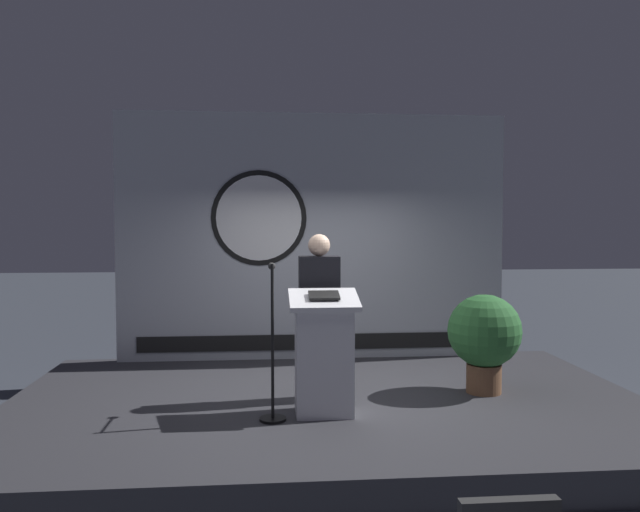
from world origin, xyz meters
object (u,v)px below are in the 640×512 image
(podium, at_px, (324,354))
(speaker_person, at_px, (319,315))
(microphone_stand, at_px, (273,364))
(potted_plant, at_px, (484,335))

(podium, relative_size, speaker_person, 0.69)
(microphone_stand, bearing_deg, speaker_person, 50.50)
(podium, distance_m, speaker_person, 0.56)
(podium, height_order, speaker_person, speaker_person)
(speaker_person, bearing_deg, podium, -89.82)
(microphone_stand, relative_size, potted_plant, 1.37)
(microphone_stand, xyz_separation_m, potted_plant, (2.20, 0.66, 0.11))
(podium, xyz_separation_m, potted_plant, (1.73, 0.56, 0.05))
(speaker_person, relative_size, potted_plant, 1.61)
(speaker_person, relative_size, microphone_stand, 1.18)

